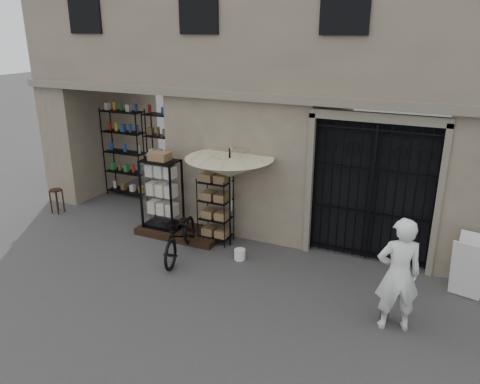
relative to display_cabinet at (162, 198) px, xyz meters
The scene contains 15 objects.
ground 3.33m from the display_cabinet, 27.86° to the right, with size 80.00×80.00×0.00m, color black.
main_building 5.23m from the display_cabinet, 41.42° to the left, with size 14.00×4.00×9.00m, color gray.
shop_recess 2.20m from the display_cabinet, 141.98° to the left, with size 3.00×1.70×3.00m, color black.
shop_shelving 2.51m from the display_cabinet, 133.58° to the left, with size 2.70×0.50×2.50m, color black.
iron_gate 4.69m from the display_cabinet, ahead, with size 2.50×0.21×3.00m.
step_platform 0.92m from the display_cabinet, ahead, with size 2.00×0.90×0.15m, color black.
display_cabinet is the anchor object (origin of this frame).
wire_rack 1.36m from the display_cabinet, ahead, with size 0.75×0.61×1.51m.
market_umbrella 2.01m from the display_cabinet, ahead, with size 2.00×2.02×2.66m.
white_bucket 2.38m from the display_cabinet, 12.05° to the right, with size 0.23×0.23×0.22m, color silver.
bicycle 1.59m from the display_cabinet, 40.01° to the right, with size 0.65×0.99×1.88m, color black.
wooden_stool 3.26m from the display_cabinet, behind, with size 0.35×0.35×0.64m.
steel_bollard 5.49m from the display_cabinet, 15.12° to the right, with size 0.15×0.15×0.82m, color #4E5155.
shopkeeper 5.72m from the display_cabinet, 16.02° to the right, with size 0.70×1.91×0.46m, color white.
easel_sign 6.49m from the display_cabinet, ahead, with size 0.64×0.71×1.12m.
Camera 1 is at (3.07, -6.92, 4.58)m, focal length 35.00 mm.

